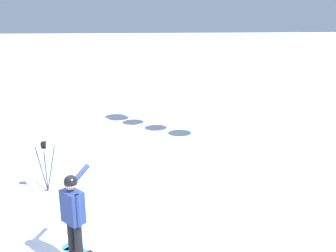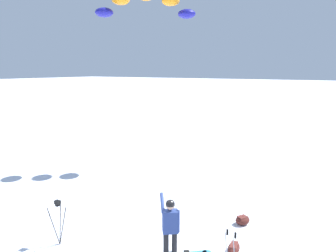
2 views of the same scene
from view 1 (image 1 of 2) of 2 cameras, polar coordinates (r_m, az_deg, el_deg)
name	(u,v)px [view 1 (image 1 of 2)]	position (r m, az deg, el deg)	size (l,w,h in m)	color
ground_plane	(88,248)	(7.70, -12.24, -17.92)	(300.00, 300.00, 0.00)	white
snowboarder	(73,211)	(6.80, -14.44, -12.55)	(0.55, 0.73, 1.75)	black
camera_tripod	(45,156)	(9.85, -18.53, -4.47)	(0.51, 0.48, 1.34)	#262628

